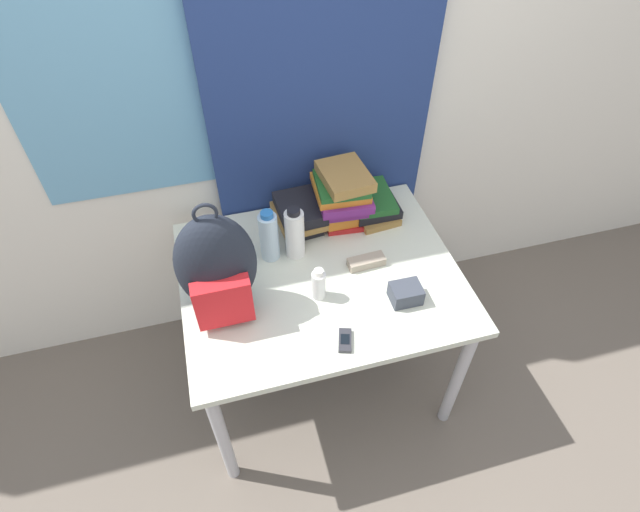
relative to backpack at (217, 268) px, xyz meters
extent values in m
plane|color=#665B51|center=(0.39, -0.38, -0.94)|extent=(12.00, 12.00, 0.00)
cube|color=silver|center=(0.39, 0.59, 0.31)|extent=(6.00, 0.05, 2.50)
cube|color=#66A3C6|center=(-0.05, 0.56, 0.36)|extent=(1.10, 0.01, 0.80)
cube|color=navy|center=(0.52, 0.53, 0.31)|extent=(0.93, 0.04, 2.50)
cube|color=beige|center=(0.39, 0.06, -0.22)|extent=(1.10, 0.89, 0.03)
cylinder|color=#B2B2B7|center=(-0.11, -0.33, -0.59)|extent=(0.05, 0.05, 0.70)
cylinder|color=#B2B2B7|center=(0.88, -0.33, -0.59)|extent=(0.05, 0.05, 0.70)
cylinder|color=#B2B2B7|center=(-0.11, 0.45, -0.59)|extent=(0.05, 0.05, 0.70)
cylinder|color=#B2B2B7|center=(0.88, 0.45, -0.59)|extent=(0.05, 0.05, 0.70)
ellipsoid|color=#1E232D|center=(0.00, 0.01, 0.01)|extent=(0.28, 0.17, 0.43)
cube|color=red|center=(0.00, -0.09, -0.08)|extent=(0.20, 0.06, 0.19)
torus|color=#1E232D|center=(0.00, 0.01, 0.24)|extent=(0.08, 0.01, 0.08)
cube|color=black|center=(0.37, 0.36, -0.19)|extent=(0.18, 0.22, 0.04)
cube|color=olive|center=(0.37, 0.35, -0.15)|extent=(0.21, 0.25, 0.03)
cube|color=black|center=(0.38, 0.36, -0.11)|extent=(0.20, 0.24, 0.05)
cube|color=red|center=(0.57, 0.35, -0.20)|extent=(0.18, 0.22, 0.02)
cube|color=orange|center=(0.56, 0.36, -0.16)|extent=(0.17, 0.21, 0.05)
cube|color=#6B2370|center=(0.57, 0.35, -0.11)|extent=(0.19, 0.22, 0.04)
cube|color=#6B2370|center=(0.57, 0.36, -0.07)|extent=(0.24, 0.28, 0.04)
cube|color=orange|center=(0.55, 0.35, -0.04)|extent=(0.23, 0.24, 0.03)
cube|color=#1E5623|center=(0.56, 0.34, -0.01)|extent=(0.22, 0.23, 0.02)
cube|color=olive|center=(0.57, 0.35, 0.03)|extent=(0.20, 0.25, 0.05)
cube|color=olive|center=(0.71, 0.35, -0.19)|extent=(0.19, 0.27, 0.03)
cube|color=black|center=(0.71, 0.35, -0.16)|extent=(0.20, 0.22, 0.04)
cube|color=#1E5623|center=(0.71, 0.36, -0.12)|extent=(0.18, 0.25, 0.03)
cylinder|color=silver|center=(0.22, 0.21, -0.10)|extent=(0.08, 0.08, 0.22)
cylinder|color=#286BB7|center=(0.22, 0.21, 0.02)|extent=(0.05, 0.05, 0.02)
cylinder|color=white|center=(0.32, 0.19, -0.10)|extent=(0.08, 0.08, 0.22)
cylinder|color=black|center=(0.32, 0.19, 0.02)|extent=(0.05, 0.05, 0.02)
cylinder|color=white|center=(0.35, -0.05, -0.15)|extent=(0.05, 0.05, 0.12)
cylinder|color=white|center=(0.35, -0.05, -0.07)|extent=(0.03, 0.03, 0.02)
cube|color=#2D2D33|center=(0.39, -0.28, -0.20)|extent=(0.07, 0.11, 0.02)
cube|color=black|center=(0.39, -0.28, -0.19)|extent=(0.04, 0.05, 0.00)
cube|color=gray|center=(0.58, 0.06, -0.19)|extent=(0.15, 0.06, 0.04)
cube|color=#383D47|center=(0.66, -0.15, -0.17)|extent=(0.12, 0.09, 0.07)
camera|label=1|loc=(0.04, -1.22, 1.27)|focal=28.00mm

